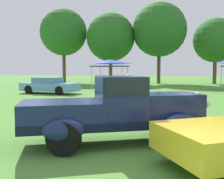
{
  "coord_description": "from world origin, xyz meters",
  "views": [
    {
      "loc": [
        1.06,
        -6.23,
        1.89
      ],
      "look_at": [
        -0.92,
        2.07,
        1.2
      ],
      "focal_mm": 41.52,
      "sensor_mm": 36.0,
      "label": 1
    }
  ],
  "objects": [
    {
      "name": "feature_pickup_truck",
      "position": [
        -0.33,
        0.1,
        0.87
      ],
      "size": [
        4.77,
        3.23,
        1.7
      ],
      "color": "black",
      "rests_on": "ground_plane"
    },
    {
      "name": "treeline_center",
      "position": [
        -0.79,
        27.0,
        6.71
      ],
      "size": [
        6.74,
        6.74,
        10.09
      ],
      "color": "brown",
      "rests_on": "ground_plane"
    },
    {
      "name": "spectator_near_truck",
      "position": [
        -0.65,
        3.76,
        0.91
      ],
      "size": [
        0.47,
        0.39,
        1.69
      ],
      "color": "#383838",
      "rests_on": "ground_plane"
    },
    {
      "name": "treeline_far_left",
      "position": [
        -13.15,
        25.87,
        6.64
      ],
      "size": [
        6.12,
        6.12,
        9.72
      ],
      "color": "brown",
      "rests_on": "ground_plane"
    },
    {
      "name": "show_car_skyblue",
      "position": [
        -8.16,
        11.77,
        0.6
      ],
      "size": [
        4.59,
        2.2,
        1.22
      ],
      "color": "#669EDB",
      "rests_on": "ground_plane"
    },
    {
      "name": "treeline_mid_right",
      "position": [
        5.95,
        27.64,
        5.31
      ],
      "size": [
        5.38,
        5.38,
        8.01
      ],
      "color": "brown",
      "rests_on": "ground_plane"
    },
    {
      "name": "ground_plane",
      "position": [
        0.0,
        0.0,
        0.0
      ],
      "size": [
        120.0,
        120.0,
        0.0
      ],
      "primitive_type": "plane",
      "color": "#4C8433"
    },
    {
      "name": "canopy_tent_left_field",
      "position": [
        -4.56,
        16.71,
        2.42
      ],
      "size": [
        3.02,
        3.02,
        2.71
      ],
      "color": "#B7B7BC",
      "rests_on": "ground_plane"
    },
    {
      "name": "treeline_mid_left",
      "position": [
        -6.89,
        26.35,
        5.88
      ],
      "size": [
        6.18,
        6.18,
        8.98
      ],
      "color": "brown",
      "rests_on": "ground_plane"
    }
  ]
}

